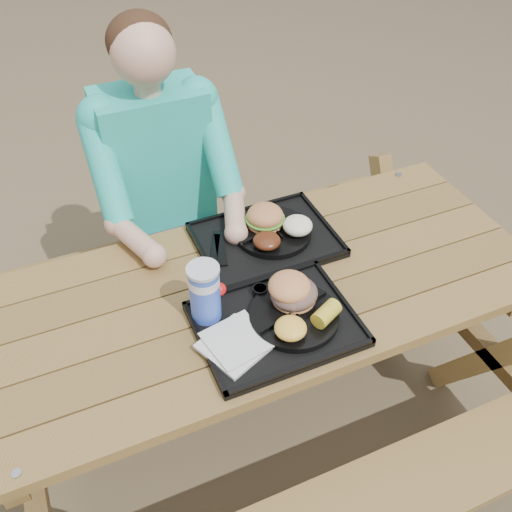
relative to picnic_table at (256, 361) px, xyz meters
name	(u,v)px	position (x,y,z in m)	size (l,w,h in m)	color
ground	(256,418)	(0.00, 0.00, -0.38)	(60.00, 60.00, 0.00)	#999999
picnic_table	(256,361)	(0.00, 0.00, 0.00)	(1.80, 1.49, 0.75)	#999999
tray_near	(276,325)	(-0.01, -0.17, 0.39)	(0.45, 0.35, 0.02)	black
tray_far	(266,240)	(0.11, 0.18, 0.39)	(0.45, 0.35, 0.02)	black
plate_near	(294,316)	(0.04, -0.18, 0.41)	(0.26, 0.26, 0.02)	black
plate_far	(273,232)	(0.14, 0.19, 0.41)	(0.26, 0.26, 0.02)	black
napkin_stack	(235,345)	(-0.15, -0.21, 0.40)	(0.16, 0.16, 0.02)	silver
soda_cup	(205,294)	(-0.18, -0.06, 0.48)	(0.09, 0.09, 0.18)	blue
condiment_bbq	(260,291)	(-0.01, -0.05, 0.41)	(0.05, 0.05, 0.03)	#330506
condiment_mustard	(277,285)	(0.05, -0.05, 0.41)	(0.06, 0.06, 0.03)	yellow
sandwich	(295,283)	(0.06, -0.13, 0.48)	(0.13, 0.13, 0.14)	#D5844B
mac_cheese	(290,328)	(0.00, -0.24, 0.44)	(0.09, 0.09, 0.05)	yellow
corn_cob	(326,314)	(0.11, -0.23, 0.44)	(0.08, 0.08, 0.05)	gold
cutlery_far	(220,248)	(-0.05, 0.19, 0.40)	(0.03, 0.17, 0.01)	black
burger	(265,211)	(0.13, 0.22, 0.47)	(0.12, 0.12, 0.11)	#BD7542
baked_beans	(267,241)	(0.09, 0.12, 0.44)	(0.09, 0.09, 0.04)	#542310
potato_salad	(298,226)	(0.21, 0.14, 0.44)	(0.10, 0.10, 0.05)	white
diner	(164,209)	(-0.12, 0.64, 0.27)	(0.48, 0.84, 1.28)	#19A3B3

